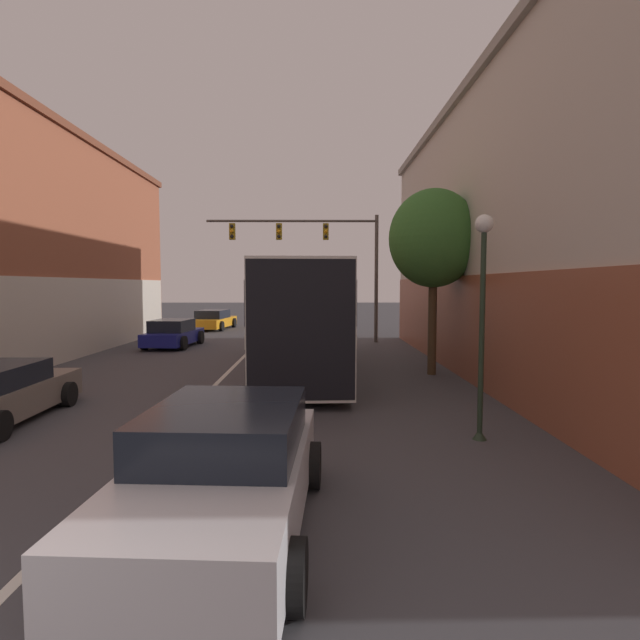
{
  "coord_description": "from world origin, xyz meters",
  "views": [
    {
      "loc": [
        2.91,
        -2.06,
        2.87
      ],
      "look_at": [
        3.03,
        13.08,
        1.81
      ],
      "focal_mm": 28.0,
      "sensor_mm": 36.0,
      "label": 1
    }
  ],
  "objects_px": {
    "hatchback_foreground": "(223,473)",
    "street_tree_near": "(434,239)",
    "traffic_signal_gantry": "(319,247)",
    "bus": "(298,312)",
    "parked_car_left_mid": "(173,334)",
    "parked_car_left_far": "(214,320)",
    "street_lamp": "(482,305)"
  },
  "relations": [
    {
      "from": "traffic_signal_gantry",
      "to": "hatchback_foreground",
      "type": "bearing_deg",
      "value": -93.66
    },
    {
      "from": "traffic_signal_gantry",
      "to": "street_lamp",
      "type": "height_order",
      "value": "traffic_signal_gantry"
    },
    {
      "from": "bus",
      "to": "hatchback_foreground",
      "type": "relative_size",
      "value": 2.69
    },
    {
      "from": "hatchback_foreground",
      "to": "parked_car_left_far",
      "type": "distance_m",
      "value": 27.35
    },
    {
      "from": "parked_car_left_far",
      "to": "parked_car_left_mid",
      "type": "bearing_deg",
      "value": -173.77
    },
    {
      "from": "parked_car_left_mid",
      "to": "bus",
      "type": "bearing_deg",
      "value": -131.41
    },
    {
      "from": "bus",
      "to": "parked_car_left_mid",
      "type": "xyz_separation_m",
      "value": [
        -6.05,
        6.21,
        -1.36
      ]
    },
    {
      "from": "parked_car_left_far",
      "to": "street_lamp",
      "type": "relative_size",
      "value": 1.17
    },
    {
      "from": "hatchback_foreground",
      "to": "parked_car_left_mid",
      "type": "xyz_separation_m",
      "value": [
        -5.57,
        17.45,
        -0.08
      ]
    },
    {
      "from": "bus",
      "to": "parked_car_left_far",
      "type": "bearing_deg",
      "value": 18.76
    },
    {
      "from": "street_lamp",
      "to": "street_tree_near",
      "type": "xyz_separation_m",
      "value": [
        0.68,
        6.79,
        1.81
      ]
    },
    {
      "from": "street_tree_near",
      "to": "street_lamp",
      "type": "bearing_deg",
      "value": -95.72
    },
    {
      "from": "bus",
      "to": "hatchback_foreground",
      "type": "bearing_deg",
      "value": 174.95
    },
    {
      "from": "hatchback_foreground",
      "to": "bus",
      "type": "bearing_deg",
      "value": 0.75
    },
    {
      "from": "traffic_signal_gantry",
      "to": "street_tree_near",
      "type": "height_order",
      "value": "traffic_signal_gantry"
    },
    {
      "from": "hatchback_foreground",
      "to": "street_lamp",
      "type": "xyz_separation_m",
      "value": [
        4.13,
        3.42,
        1.82
      ]
    },
    {
      "from": "bus",
      "to": "hatchback_foreground",
      "type": "xyz_separation_m",
      "value": [
        -0.48,
        -11.24,
        -1.28
      ]
    },
    {
      "from": "hatchback_foreground",
      "to": "parked_car_left_mid",
      "type": "bearing_deg",
      "value": 20.89
    },
    {
      "from": "hatchback_foreground",
      "to": "traffic_signal_gantry",
      "type": "distance_m",
      "value": 19.69
    },
    {
      "from": "parked_car_left_mid",
      "to": "traffic_signal_gantry",
      "type": "distance_m",
      "value": 8.15
    },
    {
      "from": "hatchback_foreground",
      "to": "street_tree_near",
      "type": "height_order",
      "value": "street_tree_near"
    },
    {
      "from": "traffic_signal_gantry",
      "to": "street_lamp",
      "type": "bearing_deg",
      "value": -79.61
    },
    {
      "from": "parked_car_left_mid",
      "to": "parked_car_left_far",
      "type": "xyz_separation_m",
      "value": [
        -0.03,
        9.32,
        -0.0
      ]
    },
    {
      "from": "hatchback_foreground",
      "to": "parked_car_left_mid",
      "type": "distance_m",
      "value": 18.32
    },
    {
      "from": "parked_car_left_far",
      "to": "traffic_signal_gantry",
      "type": "bearing_deg",
      "value": -131.83
    },
    {
      "from": "parked_car_left_mid",
      "to": "parked_car_left_far",
      "type": "relative_size",
      "value": 0.84
    },
    {
      "from": "bus",
      "to": "traffic_signal_gantry",
      "type": "relative_size",
      "value": 1.41
    },
    {
      "from": "bus",
      "to": "traffic_signal_gantry",
      "type": "height_order",
      "value": "traffic_signal_gantry"
    },
    {
      "from": "hatchback_foreground",
      "to": "street_tree_near",
      "type": "xyz_separation_m",
      "value": [
        4.81,
        10.22,
        3.63
      ]
    },
    {
      "from": "parked_car_left_mid",
      "to": "street_tree_near",
      "type": "height_order",
      "value": "street_tree_near"
    },
    {
      "from": "traffic_signal_gantry",
      "to": "parked_car_left_far",
      "type": "bearing_deg",
      "value": 132.13
    },
    {
      "from": "parked_car_left_far",
      "to": "street_tree_near",
      "type": "distance_m",
      "value": 19.91
    }
  ]
}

